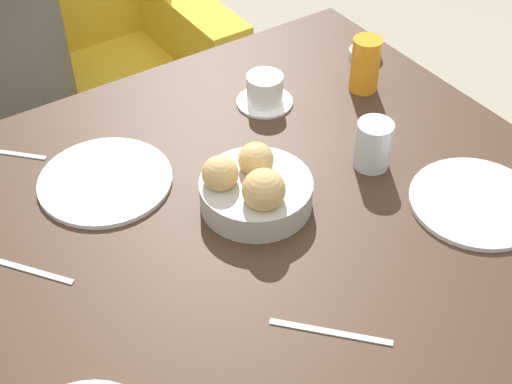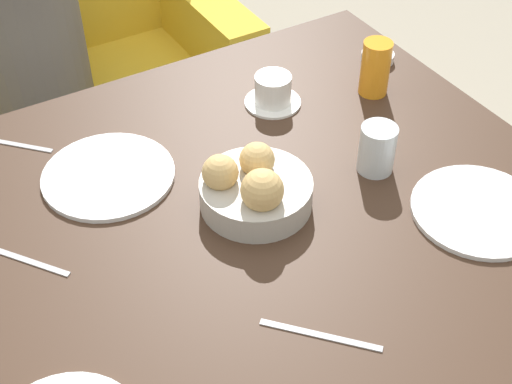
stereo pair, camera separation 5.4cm
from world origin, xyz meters
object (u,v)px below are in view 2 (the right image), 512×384
object	(u,v)px
bread_basket	(254,188)
plate_near_right	(479,210)
couch	(14,114)
coffee_cup	(273,91)
fork_silver	(21,258)
spoon_coffee	(20,145)
water_tumbler	(377,149)
seated_person	(33,84)
knife_silver	(319,336)
plate_far_center	(108,175)
jam_bowl_berry	(378,56)
juice_glass	(375,68)

from	to	relation	value
bread_basket	plate_near_right	distance (m)	0.42
couch	coffee_cup	bearing A→B (deg)	-65.11
fork_silver	spoon_coffee	distance (m)	0.33
fork_silver	water_tumbler	bearing A→B (deg)	-9.96
seated_person	spoon_coffee	xyz separation A→B (m)	(-0.17, -0.61, 0.25)
couch	knife_silver	world-z (taller)	couch
plate_far_center	knife_silver	bearing A→B (deg)	-75.16
couch	coffee_cup	size ratio (longest dim) A/B	11.52
bread_basket	jam_bowl_berry	distance (m)	0.59
seated_person	coffee_cup	bearing A→B (deg)	-64.09
plate_near_right	spoon_coffee	size ratio (longest dim) A/B	2.22
juice_glass	knife_silver	bearing A→B (deg)	-134.45
plate_far_center	jam_bowl_berry	xyz separation A→B (m)	(0.72, 0.07, 0.01)
fork_silver	plate_near_right	bearing A→B (deg)	-22.55
seated_person	water_tumbler	bearing A→B (deg)	-68.04
plate_near_right	water_tumbler	world-z (taller)	water_tumbler
couch	coffee_cup	distance (m)	1.10
knife_silver	coffee_cup	bearing A→B (deg)	64.86
fork_silver	knife_silver	world-z (taller)	same
coffee_cup	fork_silver	world-z (taller)	coffee_cup
coffee_cup	knife_silver	world-z (taller)	coffee_cup
seated_person	juice_glass	bearing A→B (deg)	-54.77
knife_silver	seated_person	bearing A→B (deg)	94.02
plate_far_center	coffee_cup	world-z (taller)	coffee_cup
spoon_coffee	juice_glass	bearing A→B (deg)	-16.03
couch	seated_person	world-z (taller)	seated_person
plate_near_right	juice_glass	xyz separation A→B (m)	(0.07, 0.42, 0.06)
water_tumbler	jam_bowl_berry	distance (m)	0.41
seated_person	juice_glass	world-z (taller)	seated_person
water_tumbler	jam_bowl_berry	bearing A→B (deg)	51.36
plate_near_right	spoon_coffee	xyz separation A→B (m)	(-0.68, 0.63, -0.00)
plate_far_center	water_tumbler	size ratio (longest dim) A/B	2.60
plate_near_right	juice_glass	size ratio (longest dim) A/B	1.99
bread_basket	juice_glass	bearing A→B (deg)	23.74
water_tumbler	coffee_cup	distance (m)	0.30
seated_person	water_tumbler	size ratio (longest dim) A/B	11.47
spoon_coffee	knife_silver	bearing A→B (deg)	-69.96
couch	plate_near_right	xyz separation A→B (m)	(0.56, -1.40, 0.44)
juice_glass	fork_silver	xyz separation A→B (m)	(-0.84, -0.10, -0.06)
plate_near_right	jam_bowl_berry	world-z (taller)	jam_bowl_berry
plate_near_right	bread_basket	bearing A→B (deg)	146.55
spoon_coffee	seated_person	bearing A→B (deg)	74.62
bread_basket	spoon_coffee	size ratio (longest dim) A/B	1.87
couch	spoon_coffee	xyz separation A→B (m)	(-0.11, -0.76, 0.44)
plate_far_center	knife_silver	size ratio (longest dim) A/B	1.74
fork_silver	couch	bearing A→B (deg)	79.24
couch	knife_silver	xyz separation A→B (m)	(0.15, -1.48, 0.44)
plate_near_right	water_tumbler	distance (m)	0.22
bread_basket	juice_glass	distance (m)	0.46
water_tumbler	coffee_cup	bearing A→B (deg)	100.97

